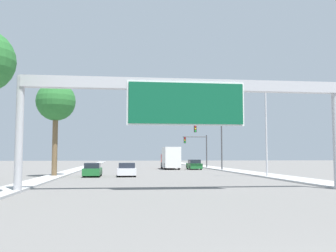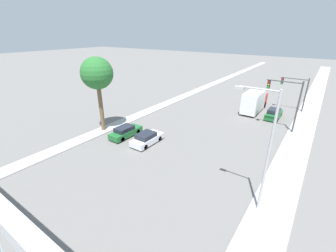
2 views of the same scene
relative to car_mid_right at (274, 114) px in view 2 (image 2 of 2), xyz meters
name	(u,v)px [view 2 (image 2 of 2)]	position (x,y,z in m)	size (l,w,h in m)	color
sidewalk_right	(310,110)	(4.25, 7.62, -0.64)	(3.00, 120.00, 0.15)	#ACACAC
median_strip_left	(196,91)	(-17.75, 7.62, -0.64)	(2.00, 120.00, 0.15)	#ACACAC
car_mid_right	(274,114)	(0.00, 0.00, 0.00)	(1.84, 4.35, 1.52)	#1E662D
car_near_center	(147,138)	(-10.50, -17.78, -0.05)	(1.87, 4.30, 1.40)	silver
car_mid_left	(125,132)	(-14.00, -17.84, -0.05)	(1.71, 4.50, 1.40)	#1E662D
truck_box_primary	(254,101)	(-3.50, 1.58, 1.03)	(2.38, 7.85, 3.45)	red
traffic_light_near_intersection	(288,98)	(1.97, -4.38, 3.89)	(4.32, 0.32, 6.89)	#3D3D3F
traffic_light_mid_block	(297,89)	(1.86, 5.62, 3.10)	(4.21, 0.32, 5.64)	#3D3D3F
palm_tree_background	(97,74)	(-17.78, -18.23, 6.86)	(3.98, 3.98, 9.69)	brown
street_lamp_right	(265,144)	(3.00, -21.29, 4.76)	(2.90, 0.28, 9.28)	#B2B2B7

